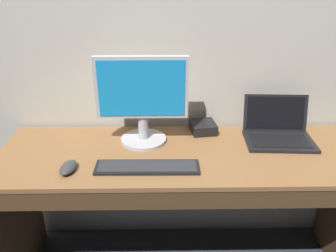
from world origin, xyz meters
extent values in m
cube|color=olive|center=(0.00, 0.00, 0.76)|extent=(1.83, 0.60, 0.02)
cube|color=#4E351E|center=(-0.89, 0.00, 0.37)|extent=(0.04, 0.55, 0.75)
cube|color=#4E351E|center=(0.00, -0.29, 0.70)|extent=(1.76, 0.02, 0.09)
cube|color=black|center=(0.49, 0.09, 0.78)|extent=(0.36, 0.24, 0.02)
cube|color=black|center=(0.49, 0.08, 0.79)|extent=(0.30, 0.16, 0.00)
cube|color=black|center=(0.50, 0.22, 0.88)|extent=(0.34, 0.07, 0.19)
cube|color=black|center=(0.50, 0.22, 0.88)|extent=(0.30, 0.06, 0.17)
cylinder|color=#B7B7BC|center=(-0.21, 0.12, 0.78)|extent=(0.23, 0.23, 0.02)
cylinder|color=#B7B7BC|center=(-0.21, 0.12, 0.85)|extent=(0.05, 0.05, 0.13)
cube|color=#B7B7BC|center=(-0.21, 0.10, 1.06)|extent=(0.45, 0.03, 0.31)
cube|color=#198CD8|center=(-0.21, 0.08, 1.06)|extent=(0.41, 0.00, 0.27)
cube|color=black|center=(-0.18, -0.15, 0.77)|extent=(0.47, 0.12, 0.01)
cube|color=#2D2D30|center=(-0.18, -0.15, 0.78)|extent=(0.44, 0.10, 0.00)
ellipsoid|color=#38383D|center=(-0.53, -0.16, 0.79)|extent=(0.08, 0.13, 0.04)
cube|color=black|center=(0.11, 0.23, 0.80)|extent=(0.15, 0.16, 0.05)
camera|label=1|loc=(-0.11, -1.47, 1.59)|focal=36.79mm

